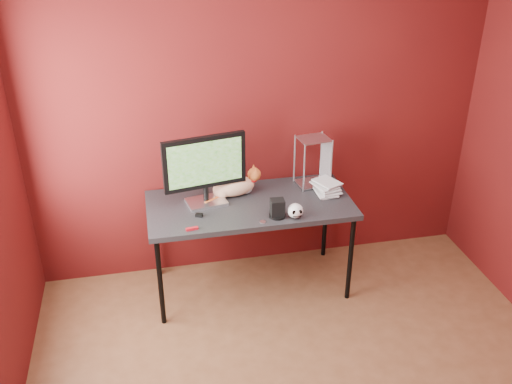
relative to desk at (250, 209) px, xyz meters
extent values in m
cube|color=#510F0F|center=(0.15, 0.38, 0.60)|extent=(3.50, 0.02, 2.60)
cube|color=black|center=(0.00, 0.00, 0.03)|extent=(1.50, 0.70, 0.04)
cylinder|color=black|center=(-0.70, -0.30, -0.34)|extent=(0.04, 0.04, 0.71)
cylinder|color=black|center=(0.70, -0.30, -0.34)|extent=(0.04, 0.04, 0.71)
cylinder|color=black|center=(-0.70, 0.30, -0.34)|extent=(0.04, 0.04, 0.71)
cylinder|color=black|center=(0.70, 0.30, -0.34)|extent=(0.04, 0.04, 0.71)
cube|color=silver|center=(-0.31, 0.06, 0.06)|extent=(0.31, 0.24, 0.02)
cylinder|color=black|center=(-0.31, 0.06, 0.13)|extent=(0.04, 0.04, 0.12)
cube|color=black|center=(-0.31, 0.06, 0.38)|extent=(0.60, 0.15, 0.39)
cube|color=#194312|center=(-0.31, 0.06, 0.38)|extent=(0.53, 0.10, 0.32)
ellipsoid|color=orange|center=(-0.09, 0.14, 0.12)|extent=(0.33, 0.21, 0.15)
ellipsoid|color=orange|center=(-0.18, 0.13, 0.11)|extent=(0.16, 0.16, 0.12)
sphere|color=white|center=(0.00, 0.16, 0.10)|extent=(0.10, 0.10, 0.10)
sphere|color=#D26529|center=(0.07, 0.16, 0.20)|extent=(0.10, 0.10, 0.10)
cone|color=#D26529|center=(0.07, 0.14, 0.25)|extent=(0.03, 0.03, 0.04)
cone|color=#D26529|center=(0.07, 0.19, 0.25)|extent=(0.03, 0.03, 0.04)
cylinder|color=red|center=(0.05, 0.16, 0.16)|extent=(0.07, 0.07, 0.01)
cylinder|color=#D26529|center=(-0.26, 0.07, 0.06)|extent=(0.15, 0.11, 0.03)
ellipsoid|color=white|center=(0.27, -0.28, 0.11)|extent=(0.11, 0.11, 0.11)
ellipsoid|color=black|center=(0.25, -0.32, 0.12)|extent=(0.03, 0.01, 0.03)
ellipsoid|color=black|center=(0.29, -0.32, 0.12)|extent=(0.03, 0.01, 0.03)
cube|color=black|center=(0.27, -0.32, 0.09)|extent=(0.06, 0.00, 0.01)
cylinder|color=black|center=(0.15, -0.24, 0.06)|extent=(0.12, 0.12, 0.02)
cube|color=black|center=(0.15, -0.24, 0.13)|extent=(0.10, 0.09, 0.12)
imported|color=beige|center=(0.53, 0.03, 0.15)|extent=(0.15, 0.20, 0.20)
imported|color=beige|center=(0.53, 0.03, 0.35)|extent=(0.17, 0.21, 0.20)
imported|color=beige|center=(0.53, 0.03, 0.55)|extent=(0.19, 0.23, 0.20)
imported|color=beige|center=(0.53, 0.03, 0.75)|extent=(0.20, 0.24, 0.20)
imported|color=beige|center=(0.53, 0.03, 0.95)|extent=(0.22, 0.24, 0.20)
cylinder|color=silver|center=(0.42, 0.11, 0.25)|extent=(0.01, 0.01, 0.39)
cylinder|color=silver|center=(0.64, 0.11, 0.25)|extent=(0.01, 0.01, 0.39)
cylinder|color=silver|center=(0.42, 0.29, 0.25)|extent=(0.01, 0.01, 0.39)
cylinder|color=silver|center=(0.64, 0.29, 0.25)|extent=(0.01, 0.01, 0.39)
cube|color=silver|center=(0.53, 0.20, 0.06)|extent=(0.25, 0.21, 0.01)
cube|color=silver|center=(0.53, 0.20, 0.43)|extent=(0.25, 0.21, 0.01)
cube|color=#B20D19|center=(-0.46, -0.29, 0.06)|extent=(0.09, 0.03, 0.02)
cube|color=black|center=(-0.39, -0.12, 0.06)|extent=(0.06, 0.05, 0.02)
cylinder|color=silver|center=(0.03, -0.29, 0.05)|extent=(0.04, 0.04, 0.00)
camera|label=1|loc=(-0.71, -3.59, 2.07)|focal=40.00mm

